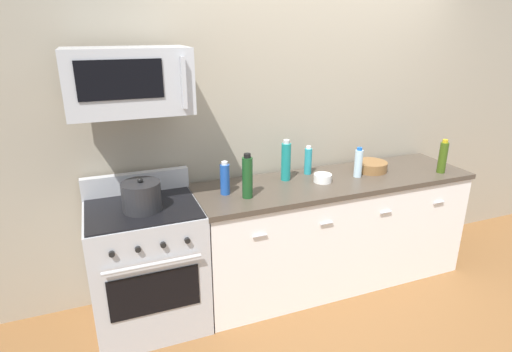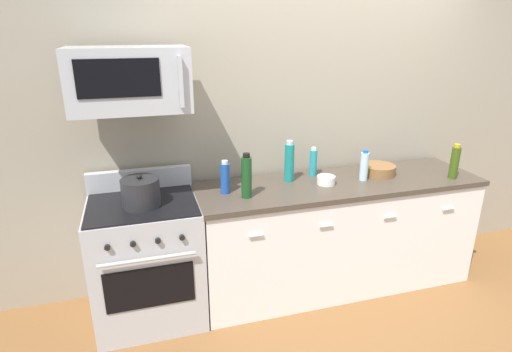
{
  "view_description": "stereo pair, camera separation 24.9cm",
  "coord_description": "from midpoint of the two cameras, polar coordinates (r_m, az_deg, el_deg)",
  "views": [
    {
      "loc": [
        -1.73,
        -2.66,
        2.07
      ],
      "look_at": [
        -0.71,
        -0.05,
        1.05
      ],
      "focal_mm": 29.17,
      "sensor_mm": 36.0,
      "label": 1
    },
    {
      "loc": [
        -1.49,
        -2.74,
        2.07
      ],
      "look_at": [
        -0.71,
        -0.05,
        1.05
      ],
      "focal_mm": 29.17,
      "sensor_mm": 36.0,
      "label": 2
    }
  ],
  "objects": [
    {
      "name": "ground_plane",
      "position": [
        3.77,
        8.08,
        -13.68
      ],
      "size": [
        6.43,
        6.43,
        0.0
      ],
      "primitive_type": "plane",
      "color": "brown"
    },
    {
      "name": "back_wall",
      "position": [
        3.58,
        5.91,
        8.18
      ],
      "size": [
        5.36,
        0.1,
        2.7
      ],
      "primitive_type": "cube",
      "color": "#9E937F",
      "rests_on": "ground_plane"
    },
    {
      "name": "counter_unit",
      "position": [
        3.53,
        8.44,
        -7.45
      ],
      "size": [
        2.27,
        0.66,
        0.92
      ],
      "color": "white",
      "rests_on": "ground_plane"
    },
    {
      "name": "range_oven",
      "position": [
        3.15,
        -16.87,
        -11.64
      ],
      "size": [
        0.76,
        0.69,
        1.07
      ],
      "color": "#B7BABF",
      "rests_on": "ground_plane"
    },
    {
      "name": "microwave",
      "position": [
        2.77,
        -19.62,
        12.17
      ],
      "size": [
        0.74,
        0.44,
        0.4
      ],
      "color": "#B7BABF"
    },
    {
      "name": "bottle_olive_oil",
      "position": [
        3.7,
        22.52,
        2.4
      ],
      "size": [
        0.07,
        0.07,
        0.28
      ],
      "color": "#385114",
      "rests_on": "countertop_slab"
    },
    {
      "name": "bottle_sparkling_teal",
      "position": [
        3.24,
        1.94,
        2.03
      ],
      "size": [
        0.08,
        0.08,
        0.33
      ],
      "color": "#197F7A",
      "rests_on": "countertop_slab"
    },
    {
      "name": "bottle_dish_soap",
      "position": [
        3.41,
        5.09,
        2.07
      ],
      "size": [
        0.06,
        0.06,
        0.24
      ],
      "color": "teal",
      "rests_on": "countertop_slab"
    },
    {
      "name": "bottle_wine_green",
      "position": [
        2.91,
        -3.64,
        -0.16
      ],
      "size": [
        0.07,
        0.07,
        0.33
      ],
      "color": "#19471E",
      "rests_on": "countertop_slab"
    },
    {
      "name": "bottle_water_clear",
      "position": [
        3.4,
        11.84,
        1.73
      ],
      "size": [
        0.06,
        0.06,
        0.24
      ],
      "color": "silver",
      "rests_on": "countertop_slab"
    },
    {
      "name": "bottle_soda_blue",
      "position": [
        3.0,
        -6.67,
        -0.41
      ],
      "size": [
        0.07,
        0.07,
        0.25
      ],
      "color": "#1E4CA5",
      "rests_on": "countertop_slab"
    },
    {
      "name": "bowl_white_ceramic",
      "position": [
        3.26,
        6.98,
        -0.27
      ],
      "size": [
        0.14,
        0.14,
        0.06
      ],
      "color": "white",
      "rests_on": "countertop_slab"
    },
    {
      "name": "bowl_wooden_salad",
      "position": [
        3.59,
        13.57,
        1.33
      ],
      "size": [
        0.27,
        0.27,
        0.08
      ],
      "color": "brown",
      "rests_on": "countertop_slab"
    },
    {
      "name": "stockpot",
      "position": [
        2.86,
        -17.86,
        -2.7
      ],
      "size": [
        0.25,
        0.25,
        0.23
      ],
      "color": "#262628",
      "rests_on": "range_oven"
    }
  ]
}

